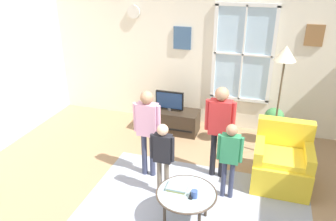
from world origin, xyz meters
The scene contains 16 objects.
ground_plane centered at (0.00, 0.00, -0.01)m, with size 6.87×5.95×0.02m, color #9E7A56.
back_wall centered at (0.01, 2.73, 1.47)m, with size 6.27×0.17×2.93m.
area_rug centered at (0.25, 0.04, 0.00)m, with size 2.85×2.30×0.01m, color #999EAD.
tv_stand centered at (-0.68, 2.17, 0.21)m, with size 1.06×0.45×0.41m.
television centered at (-0.68, 2.17, 0.60)m, with size 0.51×0.08×0.36m.
armchair centered at (1.27, 1.10, 0.33)m, with size 0.76×0.74×0.87m.
coffee_table centered at (0.21, -0.08, 0.42)m, with size 0.71×0.71×0.46m.
book_stack centered at (0.09, -0.03, 0.48)m, with size 0.24×0.20×0.04m.
cup centered at (0.32, -0.13, 0.50)m, with size 0.07×0.07×0.09m, color #334C8C.
remote_near_books centered at (0.28, -0.12, 0.47)m, with size 0.04×0.14×0.02m, color black.
person_red_shirt centered at (0.40, 1.01, 0.86)m, with size 0.41×0.19×1.37m.
person_pink_shirt centered at (-0.56, 0.74, 0.82)m, with size 0.39×0.18×1.31m.
person_green_shirt centered at (0.60, 0.57, 0.67)m, with size 0.32×0.15×1.07m.
person_black_shirt centered at (-0.21, 0.35, 0.66)m, with size 0.32×0.14×1.06m.
potted_plant_by_window centered at (1.13, 2.22, 0.39)m, with size 0.33×0.33×0.66m.
floor_lamp centered at (1.15, 1.83, 1.51)m, with size 0.32×0.32×1.79m.
Camera 1 is at (0.92, -3.07, 2.87)m, focal length 35.39 mm.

